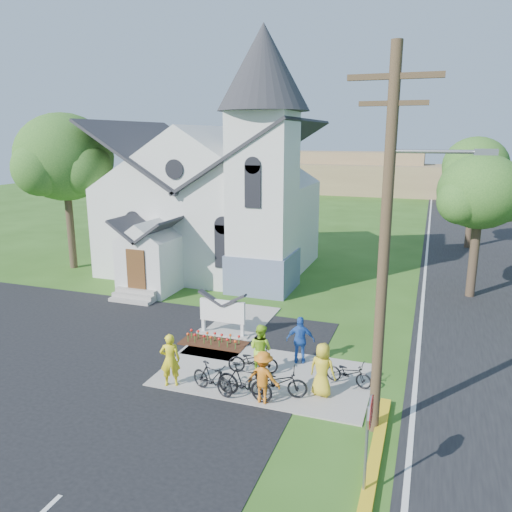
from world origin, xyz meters
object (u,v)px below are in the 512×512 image
at_px(stop_sign, 369,425).
at_px(bike_1, 212,378).
at_px(bike_2, 278,382).
at_px(church_sign, 222,312).
at_px(cyclist_4, 322,370).
at_px(utility_pole, 388,237).
at_px(bike_4, 349,373).
at_px(cyclist_1, 261,349).
at_px(bike_0, 253,361).
at_px(cyclist_0, 170,360).
at_px(bike_3, 245,381).
at_px(cyclist_2, 300,340).
at_px(cyclist_3, 263,377).

bearing_deg(stop_sign, bike_1, 149.50).
height_order(bike_1, bike_2, bike_1).
xyz_separation_m(church_sign, cyclist_4, (4.78, -3.41, -0.13)).
bearing_deg(cyclist_4, utility_pole, 155.37).
relative_size(bike_1, bike_4, 1.05).
xyz_separation_m(utility_pole, cyclist_1, (-4.04, 2.05, -4.49)).
distance_m(utility_pole, cyclist_1, 6.37).
xyz_separation_m(bike_0, bike_4, (3.17, 0.25, -0.04)).
distance_m(utility_pole, bike_0, 6.80).
bearing_deg(utility_pole, stop_sign, -88.51).
relative_size(church_sign, utility_pole, 0.22).
relative_size(cyclist_1, bike_2, 0.95).
bearing_deg(bike_0, cyclist_0, 114.15).
xyz_separation_m(cyclist_1, cyclist_4, (2.25, -0.76, -0.02)).
height_order(church_sign, bike_2, church_sign).
distance_m(bike_0, cyclist_1, 0.49).
bearing_deg(utility_pole, bike_3, 175.66).
xyz_separation_m(church_sign, cyclist_2, (3.58, -1.44, -0.13)).
relative_size(church_sign, bike_0, 1.30).
xyz_separation_m(church_sign, bike_2, (3.53, -3.97, -0.50)).
height_order(bike_0, bike_3, bike_3).
relative_size(stop_sign, cyclist_0, 1.42).
distance_m(cyclist_3, bike_4, 2.97).
xyz_separation_m(stop_sign, bike_4, (-1.18, 4.92, -1.32)).
bearing_deg(bike_2, bike_1, 89.94).
bearing_deg(cyclist_4, cyclist_0, 23.03).
xyz_separation_m(church_sign, cyclist_0, (0.08, -4.40, -0.10)).
bearing_deg(bike_4, bike_1, 128.49).
xyz_separation_m(cyclist_0, bike_0, (2.20, 1.67, -0.43)).
relative_size(bike_0, bike_2, 0.93).
relative_size(utility_pole, stop_sign, 4.03).
distance_m(bike_1, bike_3, 1.07).
relative_size(utility_pole, bike_4, 6.44).
height_order(bike_0, bike_4, bike_0).
height_order(church_sign, cyclist_4, cyclist_4).
height_order(cyclist_0, cyclist_2, cyclist_0).
height_order(bike_0, cyclist_4, cyclist_4).
relative_size(stop_sign, bike_2, 1.36).
xyz_separation_m(stop_sign, bike_1, (-5.09, 3.00, -1.24)).
distance_m(cyclist_3, bike_3, 0.65).
bearing_deg(cyclist_1, bike_1, 81.32).
relative_size(bike_0, cyclist_3, 1.05).
distance_m(stop_sign, cyclist_0, 7.26).
xyz_separation_m(bike_0, cyclist_1, (0.24, 0.08, 0.42)).
xyz_separation_m(utility_pole, cyclist_2, (-2.98, 3.26, -4.50)).
distance_m(cyclist_0, bike_4, 5.72).
relative_size(utility_pole, bike_3, 5.37).
height_order(cyclist_0, bike_3, cyclist_0).
bearing_deg(bike_2, bike_3, 102.89).
height_order(utility_pole, cyclist_0, utility_pole).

